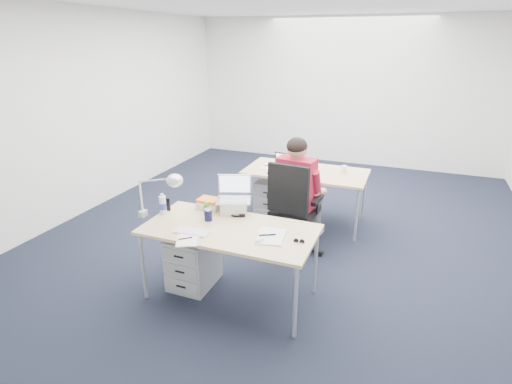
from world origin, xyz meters
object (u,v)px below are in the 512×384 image
(wireless_keyboard, at_px, (192,232))
(water_bottle, at_px, (163,204))
(silver_laptop, at_px, (234,196))
(desk_lamp, at_px, (154,194))
(drawer_pedestal_far, at_px, (273,198))
(bear_figurine, at_px, (207,208))
(cordless_phone, at_px, (168,204))
(sunglasses, at_px, (299,241))
(far_cup, at_px, (344,170))
(seated_person, at_px, (301,193))
(computer_mouse, at_px, (259,240))
(dark_laptop, at_px, (284,164))
(headphones, at_px, (237,213))
(book_stack, at_px, (209,203))
(desk_near, at_px, (230,233))
(can_koozie, at_px, (208,215))
(desk_far, at_px, (306,174))
(drawer_pedestal_near, at_px, (194,260))
(office_chair, at_px, (293,227))

(wireless_keyboard, distance_m, water_bottle, 0.54)
(silver_laptop, relative_size, desk_lamp, 0.71)
(drawer_pedestal_far, relative_size, bear_figurine, 3.77)
(water_bottle, relative_size, cordless_phone, 1.59)
(sunglasses, bearing_deg, wireless_keyboard, -174.92)
(water_bottle, bearing_deg, cordless_phone, 90.00)
(silver_laptop, height_order, far_cup, silver_laptop)
(seated_person, xyz_separation_m, cordless_phone, (-1.08, -1.11, 0.12))
(computer_mouse, distance_m, dark_laptop, 1.91)
(headphones, bearing_deg, silver_laptop, 156.16)
(dark_laptop, bearing_deg, desk_lamp, -104.30)
(silver_laptop, relative_size, book_stack, 1.58)
(seated_person, distance_m, desk_lamp, 1.74)
(computer_mouse, relative_size, bear_figurine, 0.63)
(desk_near, height_order, wireless_keyboard, wireless_keyboard)
(desk_near, bearing_deg, can_koozie, 163.16)
(silver_laptop, bearing_deg, far_cup, 44.18)
(cordless_phone, bearing_deg, far_cup, 39.28)
(cordless_phone, relative_size, dark_laptop, 0.38)
(can_koozie, height_order, dark_laptop, dark_laptop)
(can_koozie, xyz_separation_m, cordless_phone, (-0.49, 0.06, 0.01))
(desk_far, bearing_deg, silver_laptop, -101.60)
(seated_person, height_order, water_bottle, seated_person)
(seated_person, bearing_deg, can_koozie, -108.56)
(seated_person, xyz_separation_m, silver_laptop, (-0.45, -0.90, 0.23))
(drawer_pedestal_near, xyz_separation_m, can_koozie, (0.17, 0.03, 0.52))
(bear_figurine, bearing_deg, desk_lamp, -146.55)
(dark_laptop, bearing_deg, drawer_pedestal_near, -96.07)
(desk_lamp, bearing_deg, far_cup, 32.19)
(desk_far, bearing_deg, dark_laptop, -138.09)
(desk_near, height_order, desk_far, same)
(drawer_pedestal_near, relative_size, water_bottle, 2.53)
(wireless_keyboard, relative_size, dark_laptop, 0.89)
(seated_person, bearing_deg, far_cup, 72.51)
(seated_person, distance_m, can_koozie, 1.32)
(silver_laptop, bearing_deg, water_bottle, -174.33)
(cordless_phone, bearing_deg, drawer_pedestal_far, 61.13)
(headphones, bearing_deg, water_bottle, -142.63)
(seated_person, distance_m, sunglasses, 1.33)
(book_stack, bearing_deg, dark_laptop, 75.00)
(desk_far, relative_size, water_bottle, 7.35)
(sunglasses, xyz_separation_m, dark_laptop, (-0.70, 1.75, 0.12))
(drawer_pedestal_near, xyz_separation_m, headphones, (0.37, 0.26, 0.47))
(silver_laptop, xyz_separation_m, dark_laptop, (0.09, 1.37, -0.05))
(book_stack, bearing_deg, wireless_keyboard, -78.45)
(headphones, bearing_deg, book_stack, -170.81)
(sunglasses, bearing_deg, office_chair, 103.05)
(desk_far, bearing_deg, bear_figurine, -107.32)
(drawer_pedestal_near, distance_m, cordless_phone, 0.62)
(seated_person, distance_m, dark_laptop, 0.62)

